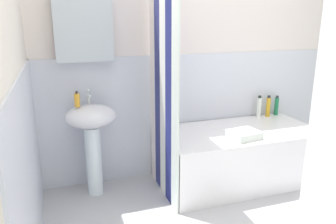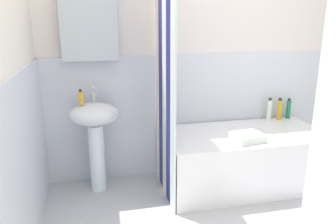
% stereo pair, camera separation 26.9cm
% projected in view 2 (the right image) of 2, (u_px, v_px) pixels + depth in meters
% --- Properties ---
extents(wall_back_tiled, '(3.60, 0.18, 2.40)m').
position_uv_depth(wall_back_tiled, '(198.00, 60.00, 3.21)').
color(wall_back_tiled, silver).
rests_on(wall_back_tiled, ground_plane).
extents(wall_left_tiled, '(0.07, 1.81, 2.40)m').
position_uv_depth(wall_left_tiled, '(10.00, 89.00, 2.04)').
color(wall_left_tiled, white).
rests_on(wall_left_tiled, ground_plane).
extents(sink, '(0.44, 0.34, 0.83)m').
position_uv_depth(sink, '(95.00, 127.00, 2.93)').
color(sink, white).
rests_on(sink, ground_plane).
extents(faucet, '(0.03, 0.12, 0.12)m').
position_uv_depth(faucet, '(93.00, 94.00, 2.93)').
color(faucet, silver).
rests_on(faucet, sink).
extents(soap_dispenser, '(0.05, 0.05, 0.14)m').
position_uv_depth(soap_dispenser, '(81.00, 98.00, 2.81)').
color(soap_dispenser, gold).
rests_on(soap_dispenser, sink).
extents(bathtub, '(1.48, 0.75, 0.51)m').
position_uv_depth(bathtub, '(243.00, 158.00, 3.13)').
color(bathtub, white).
rests_on(bathtub, ground_plane).
extents(shower_curtain, '(0.01, 0.75, 2.00)m').
position_uv_depth(shower_curtain, '(165.00, 85.00, 2.77)').
color(shower_curtain, white).
rests_on(shower_curtain, ground_plane).
extents(lotion_bottle, '(0.04, 0.04, 0.21)m').
position_uv_depth(lotion_bottle, '(288.00, 109.00, 3.47)').
color(lotion_bottle, '#1E794E').
rests_on(lotion_bottle, bathtub).
extents(conditioner_bottle, '(0.05, 0.05, 0.23)m').
position_uv_depth(conditioner_bottle, '(279.00, 109.00, 3.42)').
color(conditioner_bottle, gold).
rests_on(conditioner_bottle, bathtub).
extents(body_wash_bottle, '(0.05, 0.05, 0.24)m').
position_uv_depth(body_wash_bottle, '(269.00, 110.00, 3.40)').
color(body_wash_bottle, white).
rests_on(body_wash_bottle, bathtub).
extents(towel_folded, '(0.28, 0.25, 0.07)m').
position_uv_depth(towel_folded, '(247.00, 137.00, 2.85)').
color(towel_folded, silver).
rests_on(towel_folded, bathtub).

